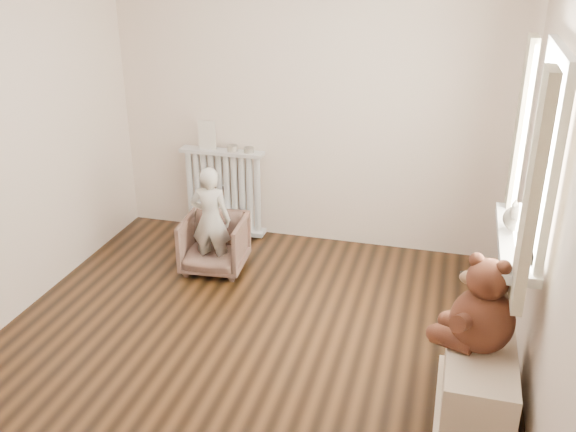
% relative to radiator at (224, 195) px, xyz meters
% --- Properties ---
extents(floor, '(3.60, 3.60, 0.01)m').
position_rel_radiator_xyz_m(floor, '(0.81, -1.68, -0.39)').
color(floor, black).
rests_on(floor, ground).
extents(back_wall, '(3.60, 0.02, 2.60)m').
position_rel_radiator_xyz_m(back_wall, '(0.81, 0.12, 0.91)').
color(back_wall, white).
rests_on(back_wall, ground).
extents(front_wall, '(3.60, 0.02, 2.60)m').
position_rel_radiator_xyz_m(front_wall, '(0.81, -3.48, 0.91)').
color(front_wall, white).
rests_on(front_wall, ground).
extents(right_wall, '(0.02, 3.60, 2.60)m').
position_rel_radiator_xyz_m(right_wall, '(2.61, -1.68, 0.91)').
color(right_wall, white).
rests_on(right_wall, ground).
extents(window, '(0.03, 0.90, 1.10)m').
position_rel_radiator_xyz_m(window, '(2.57, -1.38, 1.06)').
color(window, white).
rests_on(window, right_wall).
extents(window_sill, '(0.22, 1.10, 0.06)m').
position_rel_radiator_xyz_m(window_sill, '(2.48, -1.38, 0.48)').
color(window_sill, silver).
rests_on(window_sill, right_wall).
extents(curtain_left, '(0.06, 0.26, 1.30)m').
position_rel_radiator_xyz_m(curtain_left, '(2.46, -1.95, 1.00)').
color(curtain_left, '#C2B896').
rests_on(curtain_left, right_wall).
extents(curtain_right, '(0.06, 0.26, 1.30)m').
position_rel_radiator_xyz_m(curtain_right, '(2.46, -0.81, 1.00)').
color(curtain_right, '#C2B896').
rests_on(curtain_right, right_wall).
extents(radiator, '(0.79, 0.15, 0.83)m').
position_rel_radiator_xyz_m(radiator, '(0.00, 0.00, 0.00)').
color(radiator, silver).
rests_on(radiator, floor).
extents(paper_doll, '(0.16, 0.01, 0.27)m').
position_rel_radiator_xyz_m(paper_doll, '(-0.13, 0.00, 0.57)').
color(paper_doll, beige).
rests_on(paper_doll, radiator).
extents(tin_a, '(0.09, 0.09, 0.06)m').
position_rel_radiator_xyz_m(tin_a, '(0.10, 0.00, 0.47)').
color(tin_a, '#A59E8C').
rests_on(tin_a, radiator).
extents(tin_b, '(0.09, 0.09, 0.05)m').
position_rel_radiator_xyz_m(tin_b, '(0.26, 0.00, 0.46)').
color(tin_b, '#A59E8C').
rests_on(tin_b, radiator).
extents(toy_vanity, '(0.31, 0.22, 0.48)m').
position_rel_radiator_xyz_m(toy_vanity, '(-0.04, -0.03, -0.11)').
color(toy_vanity, silver).
rests_on(toy_vanity, floor).
extents(armchair, '(0.55, 0.56, 0.47)m').
position_rel_radiator_xyz_m(armchair, '(0.18, -0.71, -0.15)').
color(armchair, brown).
rests_on(armchair, floor).
extents(child, '(0.35, 0.25, 0.92)m').
position_rel_radiator_xyz_m(child, '(0.18, -0.76, 0.09)').
color(child, beige).
rests_on(child, armchair).
extents(toy_bench, '(0.41, 0.77, 0.36)m').
position_rel_radiator_xyz_m(toy_bench, '(2.33, -1.94, -0.19)').
color(toy_bench, beige).
rests_on(toy_bench, floor).
extents(teddy_bear, '(0.59, 0.52, 0.60)m').
position_rel_radiator_xyz_m(teddy_bear, '(2.31, -1.86, 0.28)').
color(teddy_bear, '#38190F').
rests_on(teddy_bear, toy_bench).
extents(plush_cat, '(0.26, 0.32, 0.23)m').
position_rel_radiator_xyz_m(plush_cat, '(2.47, -1.31, 0.61)').
color(plush_cat, gray).
rests_on(plush_cat, window_sill).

